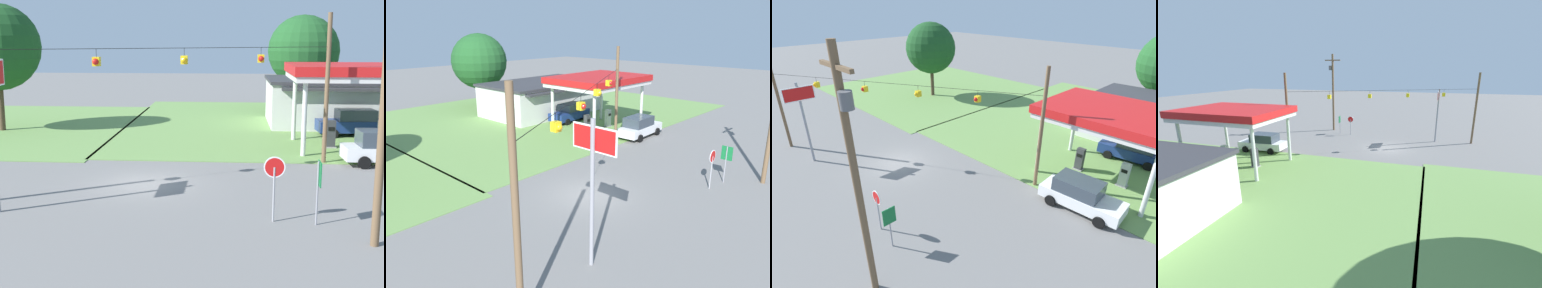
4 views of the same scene
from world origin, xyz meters
TOP-DOWN VIEW (x-y plane):
  - ground_plane at (0.00, 0.00)m, footprint 160.00×160.00m
  - gas_station_canopy at (11.82, 9.14)m, footprint 8.56×6.48m
  - fuel_pump_near at (10.25, 9.14)m, footprint 0.71×0.56m
  - fuel_pump_far at (13.39, 9.14)m, footprint 0.71×0.56m
  - car_at_pumps_front at (12.43, 4.77)m, footprint 4.87×2.24m
  - car_at_pumps_rear at (12.50, 13.51)m, footprint 4.80×2.35m
  - stop_sign_roadside at (5.70, -4.87)m, footprint 0.80×0.08m
  - stop_sign_overhead at (-5.02, -4.54)m, footprint 0.22×2.16m
  - route_sign at (7.29, -5.10)m, footprint 0.10×0.70m
  - utility_pole_main at (8.93, -7.00)m, footprint 2.20×0.44m
  - signal_span_gantry at (-0.00, -0.01)m, footprint 18.57×10.24m

SIDE VIEW (x-z plane):
  - ground_plane at x=0.00m, z-range 0.00..0.00m
  - fuel_pump_near at x=10.25m, z-range -0.04..1.70m
  - fuel_pump_far at x=13.39m, z-range -0.04..1.70m
  - car_at_pumps_rear at x=12.50m, z-range 0.02..1.91m
  - car_at_pumps_front at x=12.43m, z-range 0.01..1.92m
  - route_sign at x=7.29m, z-range 0.51..2.91m
  - stop_sign_roadside at x=5.70m, z-range 0.56..3.06m
  - signal_span_gantry at x=0.00m, z-range 0.38..8.48m
  - stop_sign_overhead at x=-5.02m, z-range 1.31..7.57m
  - gas_station_canopy at x=11.82m, z-range 2.08..7.28m
  - utility_pole_main at x=8.93m, z-range 0.60..11.04m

